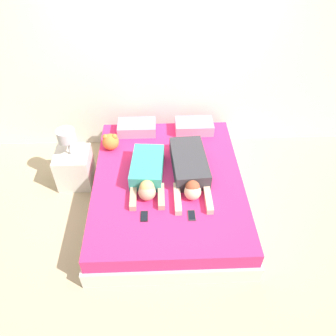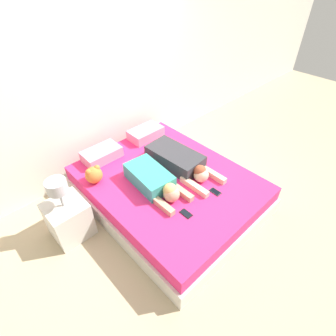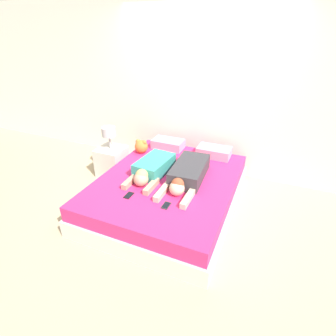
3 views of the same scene
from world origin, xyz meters
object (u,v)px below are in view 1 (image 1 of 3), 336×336
Objects in this scene: cell_phone_left at (144,216)px; nightstand at (74,166)px; cell_phone_right at (192,215)px; bed at (168,190)px; person_right at (190,168)px; person_left at (147,173)px; pillow_head_right at (194,126)px; plush_toy at (111,141)px; pillow_head_left at (137,128)px.

cell_phone_left is 1.34m from nightstand.
cell_phone_right is (0.49, -0.01, 0.00)m from cell_phone_left.
bed is at bearing 111.41° from cell_phone_right.
person_left is at bearing -172.71° from person_right.
cell_phone_right is at bearing -96.26° from pillow_head_right.
person_right is 8.00× the size of cell_phone_left.
nightstand reaches higher than person_right.
plush_toy reaches higher than cell_phone_left.
pillow_head_right is (0.77, 0.00, 0.00)m from pillow_head_left.
pillow_head_right reaches higher than cell_phone_left.
pillow_head_left is at bearing 99.28° from person_left.
person_left reaches higher than person_right.
person_left and plush_toy have the same top height.
plush_toy is at bearing 141.36° from bed.
pillow_head_left is 1.00× the size of pillow_head_right.
person_right is 0.80m from cell_phone_left.
person_left is 6.50× the size of cell_phone_right.
bed is at bearing -169.54° from person_right.
bed is at bearing 64.79° from cell_phone_left.
person_right is (-0.13, -0.85, 0.03)m from pillow_head_right.
plush_toy is at bearing 111.14° from cell_phone_left.
plush_toy is (-0.43, 1.12, 0.10)m from cell_phone_left.
pillow_head_right is 3.70× the size of cell_phone_left.
pillow_head_left is 3.70× the size of cell_phone_left.
cell_phone_right is (0.61, -1.46, -0.07)m from pillow_head_left.
cell_phone_right is at bearing -0.75° from cell_phone_left.
person_right is at bearing 87.37° from cell_phone_right.
pillow_head_left is 0.77m from pillow_head_right.
pillow_head_left is at bearing 126.88° from person_right.
pillow_head_right is at bearing 81.13° from person_right.
person_left is 6.50× the size of cell_phone_left.
pillow_head_left is 0.57× the size of person_left.
plush_toy is at bearing -162.84° from pillow_head_right.
nightstand is at bearing -148.42° from pillow_head_left.
bed is at bearing -19.01° from nightstand.
cell_phone_left is at bearing -114.01° from pillow_head_right.
cell_phone_left is 0.16× the size of nightstand.
cell_phone_left reaches higher than bed.
person_left is 1.07× the size of nightstand.
pillow_head_left is at bearing 46.68° from plush_toy.
nightstand is at bearing -162.65° from pillow_head_right.
person_left is 0.74m from plush_toy.
pillow_head_right is at bearing 0.00° from pillow_head_left.
pillow_head_left is at bearing 180.00° from pillow_head_right.
bed is 2.67× the size of nightstand.
person_right is at bearing 49.72° from cell_phone_left.
plush_toy is (-0.46, 0.57, 0.01)m from person_left.
nightstand is at bearing 145.15° from cell_phone_right.
pillow_head_left is 0.92m from person_left.
bed is 16.29× the size of cell_phone_right.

